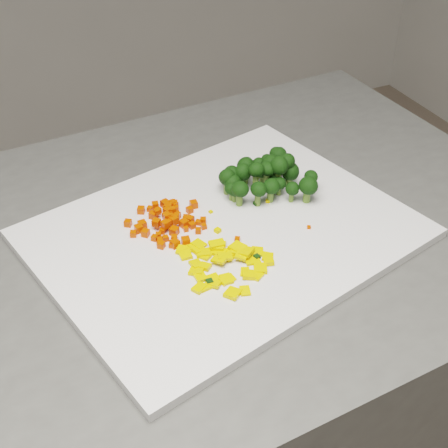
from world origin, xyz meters
name	(u,v)px	position (x,y,z in m)	size (l,w,h in m)	color
counter_block	(210,419)	(0.17, 0.21, 0.45)	(0.98, 0.68, 0.90)	#4D4E4B
cutting_board	(224,234)	(0.18, 0.18, 0.91)	(0.48, 0.37, 0.01)	white
carrot_pile	(167,215)	(0.12, 0.22, 0.93)	(0.11, 0.11, 0.03)	red
pepper_pile	(227,256)	(0.16, 0.12, 0.92)	(0.12, 0.12, 0.02)	yellow
broccoli_pile	(269,172)	(0.29, 0.24, 0.94)	(0.13, 0.13, 0.06)	black
carrot_cube_0	(167,216)	(0.12, 0.24, 0.92)	(0.01, 0.01, 0.01)	red
carrot_cube_1	(174,244)	(0.11, 0.17, 0.92)	(0.01, 0.01, 0.01)	red
carrot_cube_2	(174,220)	(0.13, 0.21, 0.92)	(0.01, 0.01, 0.01)	red
carrot_cube_3	(133,234)	(0.07, 0.22, 0.92)	(0.01, 0.01, 0.01)	red
carrot_cube_4	(169,222)	(0.12, 0.21, 0.92)	(0.01, 0.01, 0.01)	red
carrot_cube_5	(141,210)	(0.10, 0.26, 0.92)	(0.01, 0.01, 0.01)	red
carrot_cube_6	(170,217)	(0.12, 0.22, 0.93)	(0.01, 0.01, 0.01)	red
carrot_cube_7	(167,216)	(0.12, 0.22, 0.93)	(0.01, 0.01, 0.01)	red
carrot_cube_8	(166,207)	(0.13, 0.26, 0.92)	(0.01, 0.01, 0.01)	red
carrot_cube_9	(158,210)	(0.12, 0.25, 0.92)	(0.01, 0.01, 0.01)	red
carrot_cube_10	(154,238)	(0.09, 0.20, 0.92)	(0.01, 0.01, 0.01)	red
carrot_cube_11	(204,226)	(0.16, 0.19, 0.92)	(0.01, 0.01, 0.01)	red
carrot_cube_12	(184,223)	(0.14, 0.21, 0.92)	(0.01, 0.01, 0.01)	red
carrot_cube_13	(186,218)	(0.15, 0.22, 0.92)	(0.01, 0.01, 0.01)	red
carrot_cube_14	(160,240)	(0.10, 0.19, 0.92)	(0.01, 0.01, 0.01)	red
carrot_cube_15	(190,210)	(0.16, 0.24, 0.92)	(0.01, 0.01, 0.01)	red
carrot_cube_16	(174,238)	(0.12, 0.19, 0.92)	(0.01, 0.01, 0.01)	red
carrot_cube_17	(198,231)	(0.15, 0.19, 0.92)	(0.01, 0.01, 0.01)	red
carrot_cube_18	(175,204)	(0.14, 0.26, 0.92)	(0.01, 0.01, 0.01)	red
carrot_cube_19	(161,245)	(0.09, 0.18, 0.92)	(0.01, 0.01, 0.01)	red
carrot_cube_20	(176,216)	(0.14, 0.23, 0.92)	(0.01, 0.01, 0.01)	red
carrot_cube_21	(174,231)	(0.12, 0.20, 0.92)	(0.01, 0.01, 0.01)	red
carrot_cube_22	(186,229)	(0.14, 0.20, 0.92)	(0.01, 0.01, 0.01)	red
carrot_cube_23	(145,233)	(0.08, 0.21, 0.92)	(0.01, 0.01, 0.01)	red
carrot_cube_24	(156,213)	(0.11, 0.25, 0.92)	(0.01, 0.01, 0.01)	red
carrot_cube_25	(186,241)	(0.13, 0.17, 0.92)	(0.01, 0.01, 0.01)	red
carrot_cube_26	(203,220)	(0.17, 0.21, 0.92)	(0.01, 0.01, 0.01)	red
carrot_cube_27	(157,212)	(0.11, 0.24, 0.92)	(0.01, 0.01, 0.01)	red
carrot_cube_28	(168,207)	(0.13, 0.25, 0.92)	(0.01, 0.01, 0.01)	red
carrot_cube_29	(170,217)	(0.12, 0.22, 0.92)	(0.01, 0.01, 0.01)	red
carrot_cube_30	(172,210)	(0.13, 0.23, 0.93)	(0.01, 0.01, 0.01)	red
carrot_cube_31	(167,211)	(0.12, 0.24, 0.93)	(0.01, 0.01, 0.01)	red
carrot_cube_32	(165,226)	(0.11, 0.22, 0.92)	(0.01, 0.01, 0.01)	red
carrot_cube_33	(142,225)	(0.09, 0.23, 0.92)	(0.01, 0.01, 0.01)	red
carrot_cube_34	(139,229)	(0.08, 0.22, 0.92)	(0.01, 0.01, 0.01)	red
carrot_cube_35	(192,225)	(0.15, 0.20, 0.92)	(0.01, 0.01, 0.01)	red
carrot_cube_36	(176,208)	(0.14, 0.25, 0.92)	(0.01, 0.01, 0.01)	red
carrot_cube_37	(150,209)	(0.11, 0.26, 0.92)	(0.01, 0.01, 0.01)	red
carrot_cube_38	(177,216)	(0.13, 0.22, 0.92)	(0.01, 0.01, 0.01)	red
carrot_cube_39	(166,238)	(0.11, 0.19, 0.92)	(0.01, 0.01, 0.01)	red
carrot_cube_40	(174,205)	(0.14, 0.26, 0.92)	(0.01, 0.01, 0.01)	red
carrot_cube_41	(163,231)	(0.11, 0.21, 0.92)	(0.01, 0.01, 0.01)	red
carrot_cube_42	(153,215)	(0.11, 0.24, 0.92)	(0.01, 0.01, 0.01)	red
carrot_cube_43	(173,203)	(0.14, 0.26, 0.92)	(0.01, 0.01, 0.01)	red
carrot_cube_44	(171,212)	(0.13, 0.23, 0.92)	(0.01, 0.01, 0.01)	red
carrot_cube_45	(172,204)	(0.14, 0.26, 0.92)	(0.01, 0.01, 0.01)	red
carrot_cube_46	(158,235)	(0.10, 0.20, 0.92)	(0.01, 0.01, 0.01)	red
carrot_cube_47	(165,224)	(0.11, 0.21, 0.93)	(0.01, 0.01, 0.01)	red
carrot_cube_48	(165,204)	(0.13, 0.26, 0.92)	(0.01, 0.01, 0.01)	red
carrot_cube_49	(175,244)	(0.11, 0.17, 0.92)	(0.01, 0.01, 0.01)	red
carrot_cube_50	(170,218)	(0.13, 0.23, 0.92)	(0.01, 0.01, 0.01)	red
carrot_cube_51	(128,223)	(0.07, 0.24, 0.92)	(0.01, 0.01, 0.01)	red
carrot_cube_52	(156,223)	(0.10, 0.22, 0.92)	(0.01, 0.01, 0.01)	red
carrot_cube_53	(172,245)	(0.11, 0.17, 0.92)	(0.01, 0.01, 0.01)	red
carrot_cube_54	(194,204)	(0.17, 0.24, 0.92)	(0.01, 0.01, 0.01)	red
carrot_cube_55	(160,243)	(0.10, 0.19, 0.92)	(0.01, 0.01, 0.01)	red
carrot_cube_56	(168,217)	(0.12, 0.22, 0.92)	(0.01, 0.01, 0.01)	red
carrot_cube_57	(155,205)	(0.12, 0.27, 0.92)	(0.01, 0.01, 0.01)	red
carrot_cube_58	(190,220)	(0.15, 0.21, 0.92)	(0.01, 0.01, 0.01)	red
pepper_chunk_0	(197,271)	(0.12, 0.12, 0.91)	(0.02, 0.02, 0.00)	yellow
pepper_chunk_1	(213,278)	(0.13, 0.10, 0.91)	(0.02, 0.01, 0.00)	yellow
pepper_chunk_2	(227,280)	(0.15, 0.08, 0.91)	(0.02, 0.01, 0.00)	yellow
pepper_chunk_3	(245,291)	(0.16, 0.06, 0.91)	(0.02, 0.01, 0.00)	yellow
pepper_chunk_4	(252,260)	(0.19, 0.11, 0.91)	(0.02, 0.02, 0.00)	yellow
pepper_chunk_5	(250,275)	(0.17, 0.08, 0.92)	(0.02, 0.02, 0.01)	yellow
pepper_chunk_6	(268,260)	(0.21, 0.10, 0.92)	(0.02, 0.01, 0.01)	yellow
pepper_chunk_7	(219,260)	(0.15, 0.12, 0.92)	(0.02, 0.01, 0.00)	yellow
pepper_chunk_8	(225,256)	(0.16, 0.12, 0.92)	(0.02, 0.01, 0.00)	yellow
pepper_chunk_9	(218,246)	(0.16, 0.15, 0.92)	(0.02, 0.02, 0.00)	yellow
pepper_chunk_10	(239,247)	(0.18, 0.13, 0.92)	(0.02, 0.02, 0.00)	yellow
pepper_chunk_11	(257,251)	(0.20, 0.12, 0.91)	(0.02, 0.01, 0.00)	yellow
pepper_chunk_12	(218,252)	(0.16, 0.14, 0.92)	(0.02, 0.01, 0.01)	yellow
pepper_chunk_13	(241,256)	(0.18, 0.11, 0.92)	(0.01, 0.01, 0.00)	yellow
pepper_chunk_14	(230,255)	(0.17, 0.13, 0.91)	(0.02, 0.01, 0.00)	yellow
pepper_chunk_15	(226,279)	(0.14, 0.09, 0.91)	(0.01, 0.02, 0.00)	yellow
pepper_chunk_16	(214,282)	(0.13, 0.09, 0.91)	(0.02, 0.02, 0.00)	yellow
pepper_chunk_17	(196,264)	(0.12, 0.13, 0.91)	(0.01, 0.02, 0.00)	yellow
pepper_chunk_18	(229,253)	(0.17, 0.13, 0.92)	(0.01, 0.01, 0.01)	yellow
pepper_chunk_19	(206,287)	(0.12, 0.08, 0.91)	(0.02, 0.01, 0.00)	yellow
pepper_chunk_20	(197,248)	(0.13, 0.16, 0.92)	(0.02, 0.02, 0.00)	yellow
pepper_chunk_21	(199,245)	(0.14, 0.16, 0.92)	(0.02, 0.02, 0.01)	yellow
pepper_chunk_22	(233,293)	(0.14, 0.06, 0.92)	(0.02, 0.02, 0.01)	yellow
pepper_chunk_23	(236,250)	(0.18, 0.13, 0.92)	(0.02, 0.01, 0.00)	yellow
pepper_chunk_24	(182,250)	(0.12, 0.16, 0.92)	(0.02, 0.01, 0.00)	yellow
pepper_chunk_25	(257,276)	(0.18, 0.08, 0.91)	(0.01, 0.01, 0.00)	yellow
pepper_chunk_26	(184,249)	(0.12, 0.16, 0.91)	(0.02, 0.01, 0.00)	yellow
pepper_chunk_27	(236,247)	(0.18, 0.13, 0.92)	(0.02, 0.01, 0.00)	yellow
pepper_chunk_28	(199,288)	(0.11, 0.09, 0.92)	(0.01, 0.02, 0.00)	yellow
pepper_chunk_29	(217,244)	(0.16, 0.15, 0.92)	(0.02, 0.01, 0.01)	yellow
pepper_chunk_30	(260,269)	(0.19, 0.09, 0.92)	(0.02, 0.02, 0.00)	yellow
pepper_chunk_31	(245,272)	(0.17, 0.09, 0.91)	(0.02, 0.01, 0.00)	yellow
pepper_chunk_32	(204,253)	(0.14, 0.14, 0.92)	(0.02, 0.02, 0.00)	yellow
pepper_chunk_33	(205,255)	(0.14, 0.14, 0.91)	(0.02, 0.02, 0.00)	yellow
pepper_chunk_34	(200,277)	(0.12, 0.10, 0.92)	(0.01, 0.02, 0.00)	yellow
pepper_chunk_35	(186,255)	(0.12, 0.15, 0.92)	(0.01, 0.01, 0.01)	yellow
pepper_chunk_36	(268,257)	(0.21, 0.10, 0.91)	(0.02, 0.01, 0.00)	yellow
pepper_chunk_37	(205,266)	(0.13, 0.12, 0.92)	(0.01, 0.01, 0.00)	yellow
pepper_chunk_38	(246,252)	(0.19, 0.12, 0.92)	(0.02, 0.02, 0.01)	yellow
broccoli_floret_0	(271,191)	(0.27, 0.21, 0.93)	(0.04, 0.04, 0.04)	black
broccoli_floret_1	(278,158)	(0.33, 0.29, 0.93)	(0.04, 0.04, 0.03)	black
broccoli_floret_2	(276,158)	(0.32, 0.29, 0.93)	(0.03, 0.03, 0.03)	black
broccoli_floret_3	(292,193)	(0.30, 0.20, 0.93)	(0.03, 0.03, 0.03)	black
broccoli_floret_4	(271,171)	(0.30, 0.26, 0.93)	(0.03, 0.03, 0.04)	black
broccoli_floret_5	(262,176)	(0.28, 0.26, 0.93)	(0.03, 0.03, 0.03)	black
broccoli_floret_6	(227,181)	(0.23, 0.26, 0.93)	(0.04, 0.04, 0.03)	black
broccoli_floret_7	(267,173)	(0.28, 0.24, 0.94)	(0.03, 0.03, 0.03)	black
broccoli_floret_8	(307,190)	(0.32, 0.19, 0.93)	(0.04, 0.04, 0.04)	black
broccoli_floret_9	(289,175)	(0.32, 0.24, 0.93)	(0.04, 0.04, 0.04)	black
broccoli_floret_10	(242,177)	(0.25, 0.26, 0.93)	(0.04, 0.04, 0.04)	black
broccoli_floret_11	(273,180)	(0.29, 0.24, 0.93)	(0.03, 0.03, 0.03)	black
broccoli_floret_12	(245,172)	(0.26, 0.27, 0.93)	(0.04, 0.04, 0.04)	black
broccoli_floret_13	(231,178)	(0.24, 0.27, 0.93)	(0.03, 0.03, 0.03)	black
broccoli_floret_14	(235,193)	(0.23, 0.23, 0.93)	(0.03, 0.03, 0.03)	black
broccoli_floret_15	(310,182)	(0.34, 0.21, 0.93)	(0.03, 0.03, 0.03)	black
broccoli_floret_16	(232,187)	(0.23, 0.25, 0.93)	(0.03, 0.03, 0.03)	black
broccoli_floret_17	(227,182)	(0.22, 0.26, 0.93)	(0.03, 0.03, 0.04)	black
broccoli_floret_18	(256,174)	(0.26, 0.24, 0.95)	(0.03, 0.03, 0.03)	black
broccoli_floret_19	(258,168)	(0.29, 0.27, 0.93)	(0.03, 0.03, 0.03)	black
broccoli_floret_20	(278,171)	(0.30, 0.23, 0.95)	(0.04, 0.04, 0.04)	black
broccoli_floret_21	(239,194)	(0.23, 0.22, 0.93)	(0.04, 0.04, 0.04)	black
broccoli_floret_22	(232,191)	(0.23, 0.24, 0.93)	(0.03, 0.03, 0.03)	black
broccoli_floret_23	(279,187)	(0.29, 0.22, 0.93)	(0.03, 0.03, 0.03)	black
broccoli_floret_24	(266,163)	(0.31, 0.29, 0.93)	(0.02, 0.02, 0.03)	black
broccoli_floret_25	(270,169)	(0.30, 0.26, 0.93)	(0.04, 0.04, 0.04)	black
broccoli_floret_26	(286,166)	(0.31, 0.24, 0.95)	(0.03, 0.03, 0.04)	black
broccoli_floret_27	(258,195)	(0.25, 0.21, 0.93)	(0.03, 0.03, 0.04)	black
stray_bit_0	(268,201)	(0.27, 0.21, 0.91)	(0.01, 0.01, 0.00)	yellow
stray_bit_1	(199,222)	(0.16, 0.21, 0.92)	(0.01, 0.01, 0.01)	red
stray_bit_2	(309,227)	(0.29, 0.13, 0.91)	(0.00, 0.00, 0.00)	red
stray_bit_3	(210,282)	(0.12, 0.09, 0.92)	(0.01, 0.01, 0.01)	black
stray_bit_4	(237,239)	(0.19, 0.15, 0.92)	(0.01, 0.01, 0.00)	red
stray_bit_5	(257,257)	(0.20, 0.11, 0.92)	(0.01, 0.01, 0.01)	black
stray_bit_6	(257,203)	(0.25, 0.21, 0.92)	(0.01, 0.01, 0.01)	black
stray_bit_7	(218,230)	(0.18, 0.18, 0.92)	(0.01, 0.01, 0.01)	yellow
stray_bit_8	(229,190)	(0.23, 0.26, 0.91)	(0.00, 0.00, 0.00)	yellow
stray_bit_9	(211,212)	(0.18, 0.22, 0.91)	(0.00, 0.00, 0.00)	yellow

